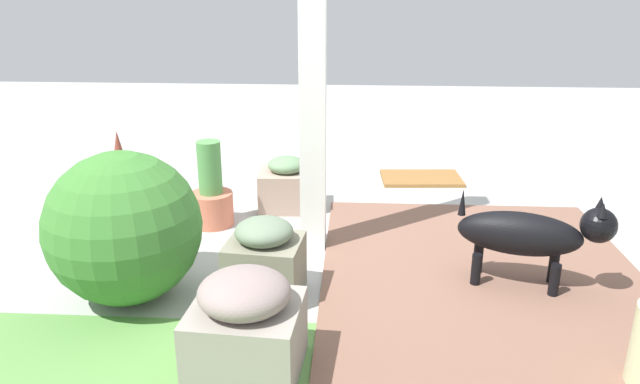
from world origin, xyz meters
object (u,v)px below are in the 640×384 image
stone_planter_nearest (287,185)px  doormat (421,178)px  porch_pillar (313,54)px  round_shrub (124,228)px  terracotta_pot_spiky (122,177)px  dog (530,234)px  stone_planter_far (246,326)px  stone_planter_mid (265,260)px  terracotta_pot_tall (211,196)px

stone_planter_nearest → doormat: (-1.05, -0.71, -0.16)m
porch_pillar → stone_planter_nearest: 1.22m
round_shrub → terracotta_pot_spiky: size_ratio=1.26×
dog → doormat: 1.89m
porch_pillar → terracotta_pot_spiky: bearing=-16.2°
stone_planter_far → terracotta_pot_spiky: bearing=-55.5°
porch_pillar → stone_planter_mid: (0.21, 0.64, -0.98)m
porch_pillar → stone_planter_far: porch_pillar is taller
dog → stone_planter_mid: bearing=6.8°
stone_planter_nearest → stone_planter_far: size_ratio=0.85×
stone_planter_nearest → dog: bearing=141.9°
terracotta_pot_spiky → doormat: (-2.16, -0.97, -0.28)m
stone_planter_far → round_shrub: size_ratio=0.61×
round_shrub → stone_planter_mid: bearing=-174.8°
round_shrub → dog: size_ratio=0.99×
terracotta_pot_tall → doormat: bearing=-145.2°
round_shrub → dog: (-2.10, -0.23, -0.08)m
terracotta_pot_spiky → dog: 2.68m
round_shrub → doormat: size_ratio=1.21×
stone_planter_far → doormat: stone_planter_far is taller
stone_planter_nearest → round_shrub: size_ratio=0.52×
porch_pillar → stone_planter_far: 1.63m
stone_planter_nearest → stone_planter_far: (-0.05, 1.95, 0.05)m
stone_planter_nearest → stone_planter_mid: 1.29m
round_shrub → terracotta_pot_spiky: bearing=-68.1°
stone_planter_nearest → doormat: size_ratio=0.63×
stone_planter_nearest → round_shrub: round_shrub is taller
porch_pillar → round_shrub: porch_pillar is taller
terracotta_pot_spiky → terracotta_pot_tall: (-0.64, 0.09, -0.09)m
stone_planter_far → terracotta_pot_tall: 1.69m
stone_planter_nearest → doormat: bearing=-145.7°
terracotta_pot_tall → stone_planter_far: bearing=108.0°
stone_planter_far → stone_planter_mid: bearing=-88.3°
stone_planter_far → doormat: (-1.00, -2.66, -0.21)m
stone_planter_far → stone_planter_nearest: bearing=-88.5°
stone_planter_nearest → dog: 1.82m
doormat → dog: bearing=101.7°
porch_pillar → dog: size_ratio=2.99×
terracotta_pot_spiky → dog: size_ratio=0.79×
stone_planter_mid → stone_planter_far: bearing=91.7°
porch_pillar → terracotta_pot_tall: size_ratio=4.05×
stone_planter_far → dog: 1.61m
doormat → stone_planter_mid: bearing=63.1°
stone_planter_mid → stone_planter_far: stone_planter_far is taller
stone_planter_mid → dog: dog is taller
doormat → terracotta_pot_tall: bearing=34.8°
dog → doormat: size_ratio=1.21×
dog → stone_planter_nearest: bearing=-38.1°
terracotta_pot_spiky → dog: (-2.54, 0.86, 0.02)m
terracotta_pot_spiky → doormat: bearing=-155.9°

